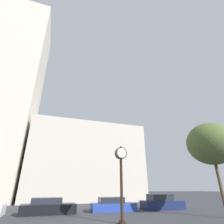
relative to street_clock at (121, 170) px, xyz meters
name	(u,v)px	position (x,y,z in m)	size (l,w,h in m)	color
building_tall_tower	(2,92)	(-15.50, 22.31, 15.82)	(12.62, 12.00, 38.16)	beige
building_storefront_row	(85,163)	(1.26, 22.31, 3.24)	(19.79, 12.00, 12.98)	beige
street_clock	(121,170)	(0.00, 0.00, 0.00)	(0.83, 0.57, 4.97)	black
car_black	(48,207)	(-4.54, 6.22, -2.69)	(4.68, 2.03, 1.32)	black
car_blue	(113,205)	(1.48, 6.24, -2.72)	(4.39, 2.02, 1.28)	#28429E
car_navy	(162,203)	(7.06, 6.25, -2.63)	(4.57, 1.88, 1.49)	#19234C
bare_tree	(211,144)	(8.47, -0.32, 2.46)	(4.06, 4.06, 7.56)	brown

